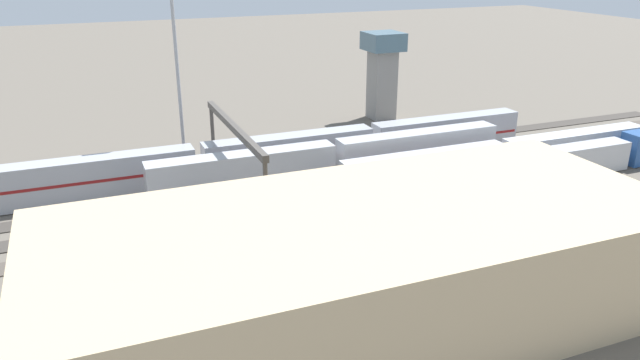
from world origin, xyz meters
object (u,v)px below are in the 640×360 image
maintenance_shed (364,266)px  train_on_track_2 (335,161)px  control_tower (382,69)px  train_on_track_3 (504,156)px  train_on_track_4 (465,177)px  train_on_track_1 (290,153)px  light_mast_0 (175,45)px  signal_gantry (234,136)px

maintenance_shed → train_on_track_2: bearing=-109.4°
control_tower → train_on_track_3: bearing=95.2°
train_on_track_4 → train_on_track_2: train_on_track_2 is taller
train_on_track_1 → light_mast_0: (12.65, -7.03, 13.87)m
train_on_track_2 → light_mast_0: (17.03, -12.03, 13.88)m
maintenance_shed → control_tower: size_ratio=3.35×
train_on_track_4 → control_tower: 36.51m
train_on_track_3 → train_on_track_1: size_ratio=0.66×
train_on_track_2 → light_mast_0: bearing=-35.2°
train_on_track_4 → control_tower: bearing=-101.0°
train_on_track_1 → train_on_track_2: bearing=131.2°
train_on_track_2 → control_tower: bearing=-128.0°
light_mast_0 → control_tower: 39.86m
train_on_track_3 → maintenance_shed: (32.90, 24.55, 2.64)m
train_on_track_4 → maintenance_shed: size_ratio=1.83×
maintenance_shed → control_tower: 62.67m
train_on_track_2 → light_mast_0: light_mast_0 is taller
train_on_track_3 → light_mast_0: light_mast_0 is taller
light_mast_0 → maintenance_shed: 43.74m
train_on_track_4 → maintenance_shed: 30.49m
light_mast_0 → maintenance_shed: size_ratio=0.52×
light_mast_0 → train_on_track_4: bearing=143.6°
light_mast_0 → train_on_track_3: bearing=156.7°
train_on_track_4 → signal_gantry: bearing=-21.1°
maintenance_shed → light_mast_0: bearing=-80.9°
light_mast_0 → control_tower: (-36.77, -13.23, -7.88)m
train_on_track_3 → control_tower: bearing=-84.8°
train_on_track_4 → train_on_track_3: train_on_track_4 is taller
train_on_track_3 → maintenance_shed: size_ratio=0.95×
train_on_track_4 → train_on_track_3: size_ratio=1.92×
train_on_track_4 → control_tower: size_ratio=6.12×
train_on_track_3 → signal_gantry: bearing=-8.0°
train_on_track_4 → train_on_track_2: size_ratio=1.92×
signal_gantry → train_on_track_2: bearing=180.0°
train_on_track_3 → train_on_track_2: size_ratio=1.00×
train_on_track_4 → train_on_track_3: bearing=-152.6°
maintenance_shed → control_tower: control_tower is taller
train_on_track_3 → train_on_track_2: 23.07m
train_on_track_1 → signal_gantry: (8.61, 5.00, 4.82)m
train_on_track_4 → maintenance_shed: (23.27, 19.55, 2.54)m
train_on_track_4 → signal_gantry: 28.23m
train_on_track_1 → control_tower: control_tower is taller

